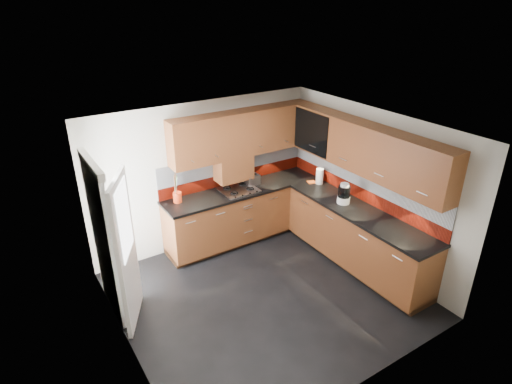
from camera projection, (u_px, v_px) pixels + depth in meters
room at (267, 200)px, 5.38m from camera, size 4.00×3.80×2.64m
base_cabinets at (296, 226)px, 6.90m from camera, size 2.70×3.20×0.95m
countertop at (297, 200)px, 6.68m from camera, size 2.72×3.22×0.04m
backsplash at (300, 175)px, 6.83m from camera, size 2.70×3.20×0.54m
upper_cabinets at (306, 141)px, 6.43m from camera, size 2.50×3.20×0.72m
extractor_hood at (233, 168)px, 6.94m from camera, size 0.60×0.33×0.40m
glass_cabinet at (318, 129)px, 6.87m from camera, size 0.32×0.80×0.66m
back_door at (113, 246)px, 5.28m from camera, size 0.42×1.19×2.04m
gas_hob at (239, 190)px, 6.95m from camera, size 0.58×0.51×0.04m
utensil_pot at (177, 196)px, 6.54m from camera, size 0.13×0.13×0.47m
toaster at (252, 180)px, 7.13m from camera, size 0.25×0.17×0.18m
food_processor at (344, 194)px, 6.49m from camera, size 0.19×0.19×0.32m
paper_towel at (320, 176)px, 7.16m from camera, size 0.15×0.15×0.26m
orange_cloth at (311, 182)px, 7.24m from camera, size 0.16×0.15×0.01m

